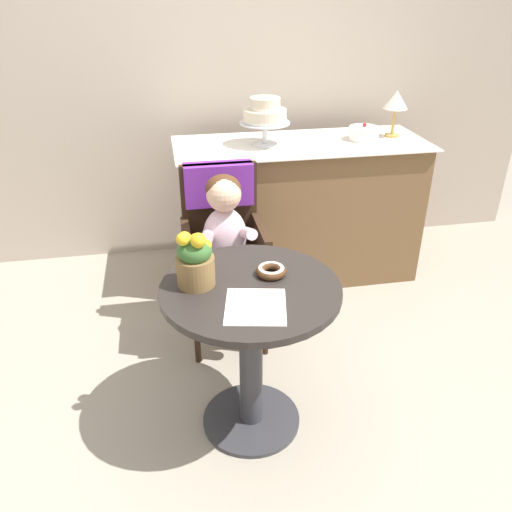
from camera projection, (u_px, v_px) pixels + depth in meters
The scene contains 12 objects.
ground_plane at pixel (251, 420), 2.36m from camera, with size 8.00×8.00×0.00m, color gray.
back_wall at pixel (200, 55), 3.32m from camera, with size 4.80×0.10×2.70m, color #B2A393.
cafe_table at pixel (251, 330), 2.12m from camera, with size 0.72×0.72×0.72m.
wicker_chair at pixel (222, 227), 2.69m from camera, with size 0.42×0.45×0.95m.
seated_child at pixel (226, 233), 2.54m from camera, with size 0.27×0.32×0.73m.
paper_napkin at pixel (256, 307), 1.89m from camera, with size 0.22×0.24×0.00m, color white.
donut_front at pixel (271, 270), 2.09m from camera, with size 0.12×0.12×0.04m.
flower_vase at pixel (195, 260), 1.98m from camera, with size 0.15×0.15×0.24m.
display_counter at pixel (299, 210), 3.36m from camera, with size 1.56×0.62×0.90m.
tiered_cake_stand at pixel (265, 115), 3.03m from camera, with size 0.30×0.30×0.28m.
round_layer_cake at pixel (364, 133), 3.20m from camera, with size 0.18×0.18×0.10m.
table_lamp at pixel (396, 102), 3.18m from camera, with size 0.15×0.15×0.28m.
Camera 1 is at (-0.30, -1.70, 1.78)m, focal length 36.14 mm.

